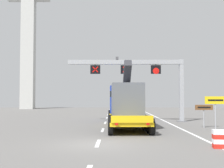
{
  "coord_description": "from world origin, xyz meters",
  "views": [
    {
      "loc": [
        0.96,
        -15.57,
        2.47
      ],
      "look_at": [
        0.76,
        11.28,
        3.68
      ],
      "focal_mm": 47.43,
      "sensor_mm": 36.0,
      "label": 1
    }
  ],
  "objects_px": {
    "crash_barrier_striped": "(223,139)",
    "tourist_info_sign_brown": "(204,110)",
    "overhead_lane_gantry": "(140,71)",
    "exit_sign_yellow": "(215,105)",
    "bridge_pylon_distant": "(29,17)",
    "heavy_haul_truck_yellow": "(125,103)"
  },
  "relations": [
    {
      "from": "exit_sign_yellow",
      "to": "tourist_info_sign_brown",
      "type": "bearing_deg",
      "value": 93.06
    },
    {
      "from": "crash_barrier_striped",
      "to": "tourist_info_sign_brown",
      "type": "bearing_deg",
      "value": 78.35
    },
    {
      "from": "overhead_lane_gantry",
      "to": "bridge_pylon_distant",
      "type": "xyz_separation_m",
      "value": [
        -21.18,
        32.91,
        14.65
      ]
    },
    {
      "from": "heavy_haul_truck_yellow",
      "to": "overhead_lane_gantry",
      "type": "bearing_deg",
      "value": 62.55
    },
    {
      "from": "tourist_info_sign_brown",
      "to": "heavy_haul_truck_yellow",
      "type": "bearing_deg",
      "value": 157.34
    },
    {
      "from": "tourist_info_sign_brown",
      "to": "crash_barrier_striped",
      "type": "height_order",
      "value": "tourist_info_sign_brown"
    },
    {
      "from": "exit_sign_yellow",
      "to": "heavy_haul_truck_yellow",
      "type": "bearing_deg",
      "value": 142.16
    },
    {
      "from": "heavy_haul_truck_yellow",
      "to": "exit_sign_yellow",
      "type": "distance_m",
      "value": 8.19
    },
    {
      "from": "heavy_haul_truck_yellow",
      "to": "tourist_info_sign_brown",
      "type": "xyz_separation_m",
      "value": [
        6.34,
        -2.65,
        -0.58
      ]
    },
    {
      "from": "crash_barrier_striped",
      "to": "bridge_pylon_distant",
      "type": "xyz_separation_m",
      "value": [
        -23.82,
        48.5,
        19.31
      ]
    },
    {
      "from": "heavy_haul_truck_yellow",
      "to": "bridge_pylon_distant",
      "type": "height_order",
      "value": "bridge_pylon_distant"
    },
    {
      "from": "heavy_haul_truck_yellow",
      "to": "tourist_info_sign_brown",
      "type": "relative_size",
      "value": 7.59
    },
    {
      "from": "heavy_haul_truck_yellow",
      "to": "crash_barrier_striped",
      "type": "distance_m",
      "value": 13.1
    },
    {
      "from": "overhead_lane_gantry",
      "to": "exit_sign_yellow",
      "type": "xyz_separation_m",
      "value": [
        4.74,
        -8.35,
        -3.18
      ]
    },
    {
      "from": "heavy_haul_truck_yellow",
      "to": "crash_barrier_striped",
      "type": "relative_size",
      "value": 13.35
    },
    {
      "from": "heavy_haul_truck_yellow",
      "to": "tourist_info_sign_brown",
      "type": "distance_m",
      "value": 6.9
    },
    {
      "from": "exit_sign_yellow",
      "to": "tourist_info_sign_brown",
      "type": "height_order",
      "value": "exit_sign_yellow"
    },
    {
      "from": "crash_barrier_striped",
      "to": "bridge_pylon_distant",
      "type": "relative_size",
      "value": 0.03
    },
    {
      "from": "exit_sign_yellow",
      "to": "tourist_info_sign_brown",
      "type": "relative_size",
      "value": 1.36
    },
    {
      "from": "bridge_pylon_distant",
      "to": "heavy_haul_truck_yellow",
      "type": "bearing_deg",
      "value": -61.76
    },
    {
      "from": "heavy_haul_truck_yellow",
      "to": "tourist_info_sign_brown",
      "type": "bearing_deg",
      "value": -22.66
    },
    {
      "from": "bridge_pylon_distant",
      "to": "tourist_info_sign_brown",
      "type": "bearing_deg",
      "value": -56.43
    }
  ]
}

